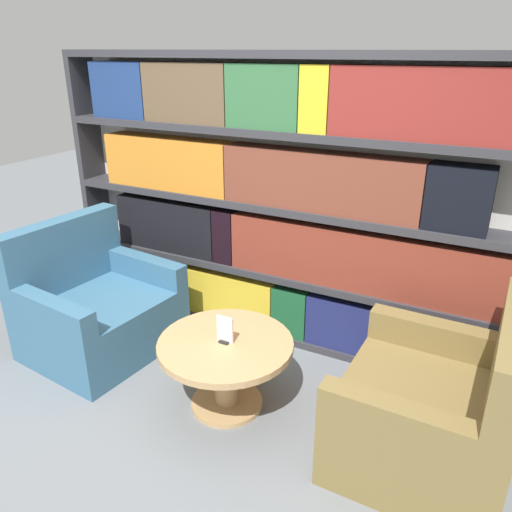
# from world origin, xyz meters

# --- Properties ---
(ground_plane) EXTENTS (14.00, 14.00, 0.00)m
(ground_plane) POSITION_xyz_m (0.00, 0.00, 0.00)
(ground_plane) COLOR slate
(bookshelf) EXTENTS (3.42, 0.30, 2.00)m
(bookshelf) POSITION_xyz_m (-0.01, 1.25, 0.99)
(bookshelf) COLOR silver
(bookshelf) RESTS_ON ground_plane
(armchair_left) EXTENTS (0.91, 1.01, 0.91)m
(armchair_left) POSITION_xyz_m (-1.04, 0.46, 0.30)
(armchair_left) COLOR #386684
(armchair_left) RESTS_ON ground_plane
(armchair_right) EXTENTS (0.84, 0.95, 0.91)m
(armchair_right) POSITION_xyz_m (1.26, 0.45, 0.30)
(armchair_right) COLOR olive
(armchair_right) RESTS_ON ground_plane
(coffee_table) EXTENTS (0.79, 0.79, 0.45)m
(coffee_table) POSITION_xyz_m (0.11, 0.32, 0.32)
(coffee_table) COLOR tan
(coffee_table) RESTS_ON ground_plane
(table_sign) EXTENTS (0.10, 0.06, 0.16)m
(table_sign) POSITION_xyz_m (0.11, 0.32, 0.52)
(table_sign) COLOR black
(table_sign) RESTS_ON coffee_table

